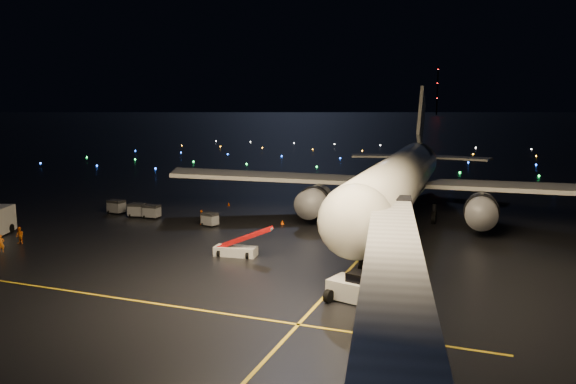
{
  "coord_description": "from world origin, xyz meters",
  "views": [
    {
      "loc": [
        23.68,
        -42.61,
        14.16
      ],
      "look_at": [
        2.92,
        12.0,
        5.0
      ],
      "focal_mm": 35.0,
      "sensor_mm": 36.0,
      "label": 1
    }
  ],
  "objects_px": {
    "airliner": "(403,150)",
    "baggage_cart_4": "(137,210)",
    "pushback_tug": "(360,287)",
    "baggage_cart_2": "(152,212)",
    "crew_b": "(20,235)",
    "baggage_cart_1": "(148,211)",
    "crew_a": "(1,244)",
    "crew_c": "(202,217)",
    "baggage_cart_0": "(210,220)",
    "baggage_cart_3": "(116,207)",
    "belt_loader": "(235,241)"
  },
  "relations": [
    {
      "from": "airliner",
      "to": "baggage_cart_0",
      "type": "distance_m",
      "value": 25.12
    },
    {
      "from": "pushback_tug",
      "to": "crew_a",
      "type": "distance_m",
      "value": 35.7
    },
    {
      "from": "pushback_tug",
      "to": "crew_a",
      "type": "relative_size",
      "value": 2.62
    },
    {
      "from": "baggage_cart_1",
      "to": "baggage_cart_2",
      "type": "height_order",
      "value": "baggage_cart_2"
    },
    {
      "from": "crew_a",
      "to": "crew_b",
      "type": "relative_size",
      "value": 0.97
    },
    {
      "from": "airliner",
      "to": "baggage_cart_1",
      "type": "relative_size",
      "value": 33.41
    },
    {
      "from": "pushback_tug",
      "to": "baggage_cart_4",
      "type": "relative_size",
      "value": 2.24
    },
    {
      "from": "crew_a",
      "to": "crew_b",
      "type": "xyz_separation_m",
      "value": [
        -0.89,
        3.12,
        0.03
      ]
    },
    {
      "from": "crew_a",
      "to": "crew_b",
      "type": "distance_m",
      "value": 3.25
    },
    {
      "from": "crew_a",
      "to": "baggage_cart_0",
      "type": "relative_size",
      "value": 0.96
    },
    {
      "from": "pushback_tug",
      "to": "baggage_cart_2",
      "type": "bearing_deg",
      "value": 162.16
    },
    {
      "from": "belt_loader",
      "to": "baggage_cart_3",
      "type": "bearing_deg",
      "value": 144.54
    },
    {
      "from": "crew_b",
      "to": "baggage_cart_3",
      "type": "xyz_separation_m",
      "value": [
        -1.11,
        16.95,
        -0.01
      ]
    },
    {
      "from": "crew_c",
      "to": "crew_a",
      "type": "bearing_deg",
      "value": -58.87
    },
    {
      "from": "pushback_tug",
      "to": "baggage_cart_4",
      "type": "distance_m",
      "value": 39.38
    },
    {
      "from": "crew_a",
      "to": "baggage_cart_4",
      "type": "bearing_deg",
      "value": 45.56
    },
    {
      "from": "airliner",
      "to": "baggage_cart_0",
      "type": "height_order",
      "value": "airliner"
    },
    {
      "from": "baggage_cart_3",
      "to": "crew_c",
      "type": "bearing_deg",
      "value": -2.0
    },
    {
      "from": "belt_loader",
      "to": "crew_b",
      "type": "relative_size",
      "value": 3.29
    },
    {
      "from": "airliner",
      "to": "baggage_cart_4",
      "type": "distance_m",
      "value": 34.25
    },
    {
      "from": "belt_loader",
      "to": "baggage_cart_2",
      "type": "bearing_deg",
      "value": 138.84
    },
    {
      "from": "crew_a",
      "to": "baggage_cart_4",
      "type": "relative_size",
      "value": 0.85
    },
    {
      "from": "baggage_cart_2",
      "to": "pushback_tug",
      "type": "bearing_deg",
      "value": -34.92
    },
    {
      "from": "crew_b",
      "to": "crew_c",
      "type": "relative_size",
      "value": 1.01
    },
    {
      "from": "baggage_cart_1",
      "to": "baggage_cart_4",
      "type": "relative_size",
      "value": 0.89
    },
    {
      "from": "belt_loader",
      "to": "crew_a",
      "type": "bearing_deg",
      "value": -168.83
    },
    {
      "from": "airliner",
      "to": "crew_b",
      "type": "relative_size",
      "value": 33.79
    },
    {
      "from": "baggage_cart_4",
      "to": "baggage_cart_1",
      "type": "bearing_deg",
      "value": 8.79
    },
    {
      "from": "crew_a",
      "to": "baggage_cart_1",
      "type": "relative_size",
      "value": 0.96
    },
    {
      "from": "airliner",
      "to": "baggage_cart_1",
      "type": "xyz_separation_m",
      "value": [
        -30.05,
        -10.9,
        -7.74
      ]
    },
    {
      "from": "baggage_cart_0",
      "to": "baggage_cart_2",
      "type": "height_order",
      "value": "baggage_cart_2"
    },
    {
      "from": "airliner",
      "to": "crew_a",
      "type": "height_order",
      "value": "airliner"
    },
    {
      "from": "baggage_cart_1",
      "to": "baggage_cart_4",
      "type": "distance_m",
      "value": 1.42
    },
    {
      "from": "crew_c",
      "to": "baggage_cart_4",
      "type": "xyz_separation_m",
      "value": [
        -9.94,
        1.13,
        -0.03
      ]
    },
    {
      "from": "crew_b",
      "to": "baggage_cart_0",
      "type": "bearing_deg",
      "value": 50.46
    },
    {
      "from": "crew_b",
      "to": "baggage_cart_0",
      "type": "xyz_separation_m",
      "value": [
        14.01,
        14.57,
        -0.13
      ]
    },
    {
      "from": "pushback_tug",
      "to": "baggage_cart_2",
      "type": "relative_size",
      "value": 2.32
    },
    {
      "from": "airliner",
      "to": "baggage_cart_2",
      "type": "xyz_separation_m",
      "value": [
        -29.19,
        -11.4,
        -7.67
      ]
    },
    {
      "from": "baggage_cart_4",
      "to": "belt_loader",
      "type": "bearing_deg",
      "value": -43.2
    },
    {
      "from": "airliner",
      "to": "baggage_cart_3",
      "type": "distance_m",
      "value": 37.56
    },
    {
      "from": "crew_a",
      "to": "baggage_cart_1",
      "type": "bearing_deg",
      "value": 41.9
    },
    {
      "from": "pushback_tug",
      "to": "baggage_cart_3",
      "type": "height_order",
      "value": "pushback_tug"
    },
    {
      "from": "baggage_cart_3",
      "to": "baggage_cart_4",
      "type": "relative_size",
      "value": 1.03
    },
    {
      "from": "crew_b",
      "to": "baggage_cart_1",
      "type": "bearing_deg",
      "value": 80.42
    },
    {
      "from": "crew_b",
      "to": "belt_loader",
      "type": "bearing_deg",
      "value": 13.82
    },
    {
      "from": "baggage_cart_4",
      "to": "crew_a",
      "type": "bearing_deg",
      "value": -107.12
    },
    {
      "from": "baggage_cart_1",
      "to": "baggage_cart_3",
      "type": "distance_m",
      "value": 5.22
    },
    {
      "from": "airliner",
      "to": "baggage_cart_3",
      "type": "height_order",
      "value": "airliner"
    },
    {
      "from": "pushback_tug",
      "to": "belt_loader",
      "type": "bearing_deg",
      "value": 165.03
    },
    {
      "from": "crew_b",
      "to": "baggage_cart_1",
      "type": "distance_m",
      "value": 17.04
    }
  ]
}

